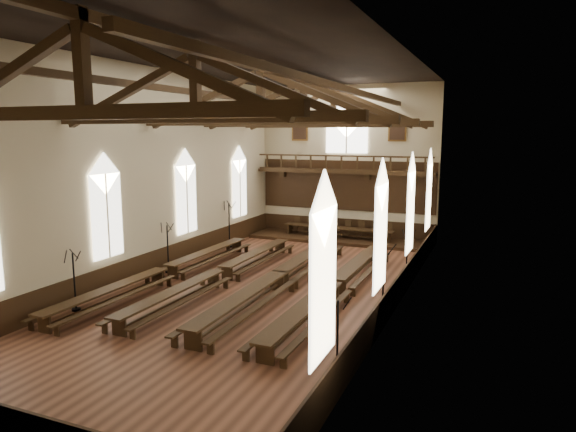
# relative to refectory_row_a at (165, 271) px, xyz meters

# --- Properties ---
(ground) EXTENTS (26.00, 26.00, 0.00)m
(ground) POSITION_rel_refectory_row_a_xyz_m (4.70, 0.71, -0.54)
(ground) COLOR brown
(ground) RESTS_ON ground
(room_walls) EXTENTS (26.00, 26.00, 26.00)m
(room_walls) POSITION_rel_refectory_row_a_xyz_m (4.70, 0.71, 5.92)
(room_walls) COLOR #BDB28F
(room_walls) RESTS_ON ground
(wainscot_band) EXTENTS (12.00, 26.00, 1.20)m
(wainscot_band) POSITION_rel_refectory_row_a_xyz_m (4.70, 0.71, 0.06)
(wainscot_band) COLOR black
(wainscot_band) RESTS_ON ground
(side_windows) EXTENTS (11.85, 19.80, 4.50)m
(side_windows) POSITION_rel_refectory_row_a_xyz_m (4.70, 0.71, 3.20)
(side_windows) COLOR white
(side_windows) RESTS_ON room_walls
(end_window) EXTENTS (2.80, 0.12, 3.80)m
(end_window) POSITION_rel_refectory_row_a_xyz_m (4.70, 13.61, 6.68)
(end_window) COLOR silver
(end_window) RESTS_ON room_walls
(minstrels_gallery) EXTENTS (11.80, 1.24, 3.70)m
(minstrels_gallery) POSITION_rel_refectory_row_a_xyz_m (4.70, 13.38, 3.37)
(minstrels_gallery) COLOR #322310
(minstrels_gallery) RESTS_ON room_walls
(portraits) EXTENTS (7.75, 0.09, 1.45)m
(portraits) POSITION_rel_refectory_row_a_xyz_m (4.70, 13.61, 6.56)
(portraits) COLOR brown
(portraits) RESTS_ON room_walls
(roof_trusses) EXTENTS (11.70, 25.70, 2.80)m
(roof_trusses) POSITION_rel_refectory_row_a_xyz_m (4.70, 0.71, 7.68)
(roof_trusses) COLOR #322310
(roof_trusses) RESTS_ON room_walls
(refectory_row_a) EXTENTS (1.61, 14.33, 0.74)m
(refectory_row_a) POSITION_rel_refectory_row_a_xyz_m (0.00, 0.00, 0.00)
(refectory_row_a) COLOR #322310
(refectory_row_a) RESTS_ON ground
(refectory_row_b) EXTENTS (1.54, 14.24, 0.73)m
(refectory_row_b) POSITION_rel_refectory_row_a_xyz_m (2.52, 0.76, -0.01)
(refectory_row_b) COLOR #322310
(refectory_row_b) RESTS_ON ground
(refectory_row_c) EXTENTS (1.74, 15.00, 0.81)m
(refectory_row_c) POSITION_rel_refectory_row_a_xyz_m (5.37, 1.08, 0.05)
(refectory_row_c) COLOR #322310
(refectory_row_c) RESTS_ON ground
(refectory_row_d) EXTENTS (1.59, 14.49, 0.76)m
(refectory_row_d) POSITION_rel_refectory_row_a_xyz_m (8.07, 0.84, 0.01)
(refectory_row_d) COLOR #322310
(refectory_row_d) RESTS_ON ground
(dais) EXTENTS (11.40, 2.91, 0.19)m
(dais) POSITION_rel_refectory_row_a_xyz_m (4.64, 12.11, -0.44)
(dais) COLOR black
(dais) RESTS_ON ground
(high_table) EXTENTS (7.38, 1.26, 0.69)m
(high_table) POSITION_rel_refectory_row_a_xyz_m (4.64, 12.11, 0.24)
(high_table) COLOR #322310
(high_table) RESTS_ON dais
(high_chairs) EXTENTS (6.79, 0.50, 1.03)m
(high_chairs) POSITION_rel_refectory_row_a_xyz_m (4.64, 12.84, 0.22)
(high_chairs) COLOR #322310
(high_chairs) RESTS_ON dais
(candelabrum_left_near) EXTENTS (0.67, 0.75, 2.45)m
(candelabrum_left_near) POSITION_rel_refectory_row_a_xyz_m (-0.85, -4.64, 0.21)
(candelabrum_left_near) COLOR black
(candelabrum_left_near) RESTS_ON ground
(candelabrum_left_mid) EXTENTS (0.74, 0.76, 2.54)m
(candelabrum_left_mid) POSITION_rel_refectory_row_a_xyz_m (-0.85, 1.43, 0.23)
(candelabrum_left_mid) COLOR black
(candelabrum_left_mid) RESTS_ON ground
(candelabrum_left_far) EXTENTS (0.79, 0.88, 2.87)m
(candelabrum_left_far) POSITION_rel_refectory_row_a_xyz_m (-0.85, 7.66, 0.33)
(candelabrum_left_far) COLOR black
(candelabrum_left_far) RESTS_ON ground
(candelabrum_right_near) EXTENTS (0.72, 0.69, 2.40)m
(candelabrum_right_near) POSITION_rel_refectory_row_a_xyz_m (10.25, -5.94, 0.19)
(candelabrum_right_near) COLOR black
(candelabrum_right_near) RESTS_ON ground
(candelabrum_right_mid) EXTENTS (0.77, 0.83, 2.73)m
(candelabrum_right_mid) POSITION_rel_refectory_row_a_xyz_m (10.25, 0.05, 0.29)
(candelabrum_right_mid) COLOR black
(candelabrum_right_mid) RESTS_ON ground
(candelabrum_right_far) EXTENTS (0.68, 0.71, 2.35)m
(candelabrum_right_far) POSITION_rel_refectory_row_a_xyz_m (10.25, 5.34, 0.17)
(candelabrum_right_far) COLOR black
(candelabrum_right_far) RESTS_ON ground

